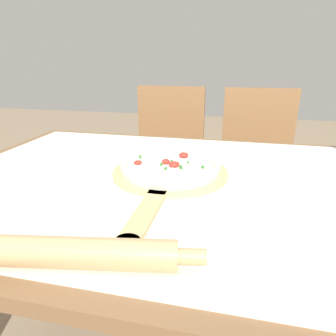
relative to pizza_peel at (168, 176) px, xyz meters
name	(u,v)px	position (x,y,z in m)	size (l,w,h in m)	color
dining_table	(184,211)	(0.05, 0.00, -0.10)	(1.43, 0.96, 0.72)	brown
towel_cloth	(185,181)	(0.05, 0.00, -0.01)	(1.35, 0.88, 0.00)	white
pizza_peel	(168,176)	(0.00, 0.00, 0.00)	(0.33, 0.55, 0.01)	tan
pizza	(170,166)	(0.00, 0.03, 0.02)	(0.29, 0.29, 0.03)	beige
rolling_pin	(80,253)	(-0.05, -0.40, 0.02)	(0.40, 0.10, 0.05)	tan
chair_left	(168,156)	(-0.18, 0.82, -0.21)	(0.41, 0.41, 0.90)	brown
chair_right	(256,162)	(0.30, 0.82, -0.21)	(0.42, 0.42, 0.90)	brown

